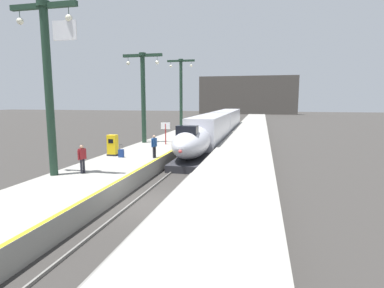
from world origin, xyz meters
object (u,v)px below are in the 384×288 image
highspeed_train_main (218,126)px  passenger_mid_platform (82,157)px  passenger_near_edge (154,145)px  station_column_mid (143,89)px  departure_info_board (166,129)px  station_column_near (48,72)px  station_column_far (181,88)px  ticket_machine_yellow (113,146)px  rolling_suitcase (121,153)px

highspeed_train_main → passenger_mid_platform: 24.43m
highspeed_train_main → passenger_near_edge: highspeed_train_main is taller
highspeed_train_main → station_column_mid: 13.20m
station_column_mid → departure_info_board: size_ratio=4.14×
station_column_near → station_column_far: 28.28m
station_column_far → departure_info_board: size_ratio=4.72×
passenger_near_edge → ticket_machine_yellow: (-3.45, 0.18, -0.25)m
station_column_far → passenger_near_edge: bearing=-80.2°
passenger_mid_platform → rolling_suitcase: (-0.05, 5.14, -0.69)m
station_column_near → station_column_mid: 13.82m
passenger_near_edge → departure_info_board: departure_info_board is taller
ticket_machine_yellow → departure_info_board: size_ratio=0.75×
station_column_near → station_column_far: size_ratio=0.94×
station_column_mid → ticket_machine_yellow: (0.35, -7.38, -4.57)m
ticket_machine_yellow → departure_info_board: bearing=72.0°
station_column_far → ticket_machine_yellow: (0.35, -21.85, -5.22)m
passenger_mid_platform → ticket_machine_yellow: bearing=100.1°
passenger_mid_platform → highspeed_train_main: bearing=79.3°
highspeed_train_main → departure_info_board: 12.19m
ticket_machine_yellow → departure_info_board: departure_info_board is taller
highspeed_train_main → rolling_suitcase: 19.43m
ticket_machine_yellow → station_column_mid: bearing=92.7°
station_column_far → passenger_mid_platform: size_ratio=5.92×
passenger_mid_platform → station_column_far: bearing=92.8°
departure_info_board → passenger_mid_platform: bearing=-95.3°
station_column_mid → passenger_near_edge: 9.50m
station_column_mid → passenger_mid_platform: station_column_mid is taller
ticket_machine_yellow → passenger_mid_platform: bearing=-79.9°
rolling_suitcase → ticket_machine_yellow: bearing=150.4°
passenger_mid_platform → departure_info_board: size_ratio=0.80×
station_column_near → rolling_suitcase: (1.25, 5.89, -5.46)m
rolling_suitcase → station_column_far: bearing=93.3°
station_column_far → passenger_mid_platform: bearing=-87.2°
passenger_near_edge → departure_info_board: (-1.30, 6.82, 0.52)m
station_column_near → passenger_near_edge: size_ratio=5.59×
station_column_far → station_column_near: bearing=-89.9°
ticket_machine_yellow → departure_info_board: (2.15, 6.63, 0.77)m
station_column_mid → rolling_suitcase: (1.31, -7.92, -5.00)m
passenger_near_edge → station_column_far: bearing=99.8°
station_column_far → passenger_near_edge: size_ratio=5.92×
station_column_far → passenger_near_edge: 22.90m
station_column_mid → passenger_near_edge: (3.80, -7.56, -4.32)m
station_column_far → passenger_mid_platform: station_column_far is taller
station_column_mid → rolling_suitcase: size_ratio=8.94×
passenger_mid_platform → rolling_suitcase: passenger_mid_platform is taller
passenger_near_edge → passenger_mid_platform: bearing=-113.9°
highspeed_train_main → ticket_machine_yellow: (-5.55, -18.32, -0.13)m
passenger_near_edge → departure_info_board: bearing=100.8°
station_column_mid → passenger_mid_platform: 13.82m
passenger_mid_platform → ticket_machine_yellow: size_ratio=1.06×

